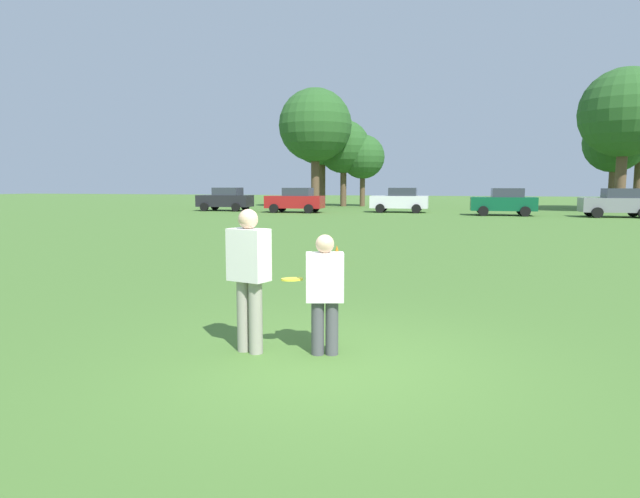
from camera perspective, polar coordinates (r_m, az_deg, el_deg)
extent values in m
plane|color=#47702D|center=(6.56, 1.32, -11.68)|extent=(192.15, 192.15, 0.00)
cylinder|color=gray|center=(6.94, -7.92, -6.85)|extent=(0.17, 0.17, 0.90)
cylinder|color=gray|center=(6.83, -6.69, -7.07)|extent=(0.17, 0.17, 0.90)
cube|color=silver|center=(6.75, -7.41, -0.60)|extent=(0.55, 0.40, 0.64)
sphere|color=#D8AD8C|center=(6.71, -7.47, 3.09)|extent=(0.24, 0.24, 0.24)
cylinder|color=#4C4C51|center=(6.77, 1.24, -8.18)|extent=(0.16, 0.16, 0.67)
cylinder|color=#4C4C51|center=(6.76, -0.24, -8.18)|extent=(0.16, 0.16, 0.67)
cube|color=silver|center=(6.63, 0.50, -2.93)|extent=(0.51, 0.38, 0.59)
sphere|color=#D8AD8C|center=(6.58, 0.51, 0.53)|extent=(0.23, 0.23, 0.23)
cylinder|color=yellow|center=(6.75, -2.91, -3.15)|extent=(0.27, 0.27, 0.05)
cube|color=#D8590C|center=(14.55, 1.76, -1.41)|extent=(0.32, 0.32, 0.03)
cone|color=orange|center=(14.52, 1.76, -0.47)|extent=(0.24, 0.24, 0.45)
cube|color=black|center=(43.95, -9.84, 4.94)|extent=(4.28, 2.01, 0.90)
cube|color=#2D333D|center=(43.84, -9.55, 5.89)|extent=(2.08, 1.74, 0.64)
cylinder|color=black|center=(43.58, -11.92, 4.29)|extent=(0.67, 0.25, 0.66)
cylinder|color=black|center=(45.40, -10.85, 4.41)|extent=(0.67, 0.25, 0.66)
cylinder|color=black|center=(42.55, -8.73, 4.30)|extent=(0.67, 0.25, 0.66)
cylinder|color=black|center=(44.41, -7.77, 4.42)|extent=(0.67, 0.25, 0.66)
cube|color=maroon|center=(40.74, -2.64, 4.90)|extent=(4.28, 2.01, 0.90)
cube|color=#2D333D|center=(40.65, -2.30, 5.91)|extent=(2.08, 1.74, 0.64)
cylinder|color=black|center=(40.17, -4.81, 4.22)|extent=(0.67, 0.25, 0.66)
cylinder|color=black|center=(42.08, -3.98, 4.34)|extent=(0.67, 0.25, 0.66)
cylinder|color=black|center=(39.45, -1.20, 4.19)|extent=(0.67, 0.25, 0.66)
cylinder|color=black|center=(41.39, -0.52, 4.31)|extent=(0.67, 0.25, 0.66)
cube|color=silver|center=(41.16, 8.22, 4.86)|extent=(4.28, 2.01, 0.90)
cube|color=#2D333D|center=(41.12, 8.59, 5.85)|extent=(2.08, 1.74, 0.64)
cylinder|color=black|center=(40.32, 6.24, 4.21)|extent=(0.67, 0.25, 0.66)
cylinder|color=black|center=(42.30, 6.57, 4.32)|extent=(0.67, 0.25, 0.66)
cylinder|color=black|center=(40.09, 9.95, 4.13)|extent=(0.67, 0.25, 0.66)
cylinder|color=black|center=(42.08, 10.10, 4.25)|extent=(0.67, 0.25, 0.66)
cube|color=#0C4C2D|center=(38.73, 18.45, 4.47)|extent=(4.28, 2.01, 0.90)
cube|color=#2D333D|center=(38.74, 18.86, 5.52)|extent=(2.08, 1.74, 0.64)
cylinder|color=black|center=(37.66, 16.59, 3.80)|extent=(0.67, 0.25, 0.66)
cylinder|color=black|center=(39.65, 16.42, 3.93)|extent=(0.67, 0.25, 0.66)
cylinder|color=black|center=(37.90, 20.53, 3.67)|extent=(0.67, 0.25, 0.66)
cylinder|color=black|center=(39.88, 20.16, 3.81)|extent=(0.67, 0.25, 0.66)
cube|color=slate|center=(39.37, 28.38, 4.04)|extent=(4.28, 2.01, 0.90)
cube|color=#2D333D|center=(39.42, 28.79, 5.07)|extent=(2.08, 1.74, 0.64)
cylinder|color=black|center=(38.09, 26.84, 3.38)|extent=(0.67, 0.25, 0.66)
cylinder|color=black|center=(40.04, 26.17, 3.54)|extent=(0.67, 0.25, 0.66)
cylinder|color=black|center=(40.70, 29.74, 3.39)|extent=(0.67, 0.25, 0.66)
cylinder|color=brown|center=(53.08, 0.17, 6.83)|extent=(0.72, 0.72, 4.34)
sphere|color=#33662D|center=(53.31, 0.17, 12.00)|extent=(6.19, 6.19, 6.19)
cylinder|color=brown|center=(49.74, -0.50, 6.96)|extent=(0.76, 0.76, 4.55)
sphere|color=#285623|center=(50.02, -0.50, 12.73)|extent=(6.49, 6.49, 6.49)
cylinder|color=brown|center=(52.40, 2.44, 6.36)|extent=(0.58, 0.58, 3.48)
sphere|color=#285623|center=(52.52, 2.46, 10.56)|extent=(4.97, 4.97, 4.97)
cylinder|color=brown|center=(52.48, 4.42, 6.02)|extent=(0.48, 0.48, 2.89)
sphere|color=#285623|center=(52.53, 4.45, 9.52)|extent=(4.13, 4.13, 4.13)
cylinder|color=brown|center=(46.81, 28.72, 6.15)|extent=(0.76, 0.76, 4.55)
sphere|color=#285623|center=(47.10, 29.07, 12.28)|extent=(6.50, 6.50, 6.50)
cylinder|color=brown|center=(50.42, 28.02, 5.51)|extent=(0.56, 0.56, 3.39)
sphere|color=#285623|center=(50.53, 28.26, 9.76)|extent=(4.84, 4.84, 4.84)
cylinder|color=brown|center=(52.54, 30.13, 5.92)|extent=(0.72, 0.72, 4.31)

